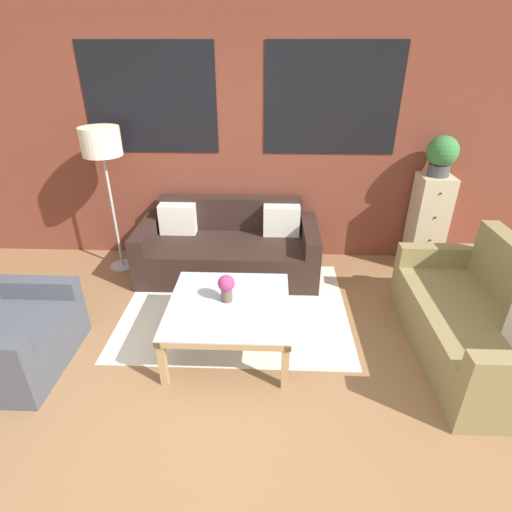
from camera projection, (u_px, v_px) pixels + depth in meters
name	position (u px, v px, depth m)	size (l,w,h in m)	color
ground_plane	(220.00, 406.00, 2.87)	(16.00, 16.00, 0.00)	#8E6642
wall_back_brick	(241.00, 137.00, 4.36)	(8.40, 0.09, 2.80)	brown
rug	(236.00, 307.00, 3.96)	(2.16, 1.71, 0.00)	silver
couch_dark	(229.00, 249.00, 4.46)	(1.95, 0.88, 0.78)	black
settee_vintage	(477.00, 324.00, 3.22)	(0.80, 1.66, 0.92)	olive
armchair_corner	(6.00, 336.00, 3.13)	(0.80, 0.94, 0.84)	#474C56
coffee_table	(229.00, 309.00, 3.28)	(0.99, 0.99, 0.43)	silver
floor_lamp	(102.00, 148.00, 4.04)	(0.40, 0.40, 1.58)	#B2B2B7
drawer_cabinet	(427.00, 223.00, 4.47)	(0.35, 0.37, 1.07)	#C6B793
potted_plant	(442.00, 154.00, 4.11)	(0.32, 0.32, 0.42)	#47474C
flower_vase	(226.00, 286.00, 3.23)	(0.14, 0.14, 0.23)	brown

